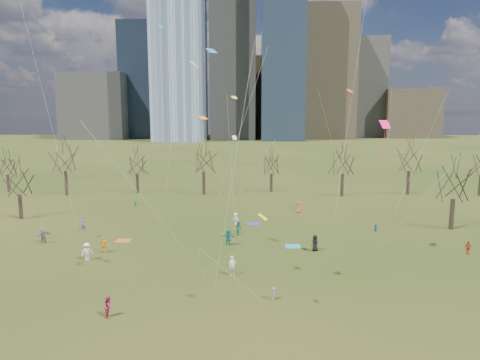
{
  "coord_description": "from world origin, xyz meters",
  "views": [
    {
      "loc": [
        1.04,
        -33.92,
        14.17
      ],
      "look_at": [
        0.0,
        12.0,
        7.0
      ],
      "focal_mm": 32.0,
      "sensor_mm": 36.0,
      "label": 1
    }
  ],
  "objects_px": {
    "blanket_navy": "(254,224)",
    "person_1": "(232,266)",
    "blanket_crimson": "(123,241)",
    "person_4": "(104,245)",
    "blanket_teal": "(293,246)",
    "person_2": "(109,306)"
  },
  "relations": [
    {
      "from": "blanket_crimson",
      "to": "person_1",
      "type": "distance_m",
      "value": 16.27
    },
    {
      "from": "blanket_crimson",
      "to": "person_2",
      "type": "bearing_deg",
      "value": -76.45
    },
    {
      "from": "blanket_crimson",
      "to": "person_4",
      "type": "xyz_separation_m",
      "value": [
        -0.72,
        -4.22,
        0.83
      ]
    },
    {
      "from": "blanket_teal",
      "to": "blanket_crimson",
      "type": "bearing_deg",
      "value": 175.08
    },
    {
      "from": "blanket_navy",
      "to": "person_1",
      "type": "xyz_separation_m",
      "value": [
        -2.06,
        -17.95,
        0.88
      ]
    },
    {
      "from": "blanket_crimson",
      "to": "person_1",
      "type": "height_order",
      "value": "person_1"
    },
    {
      "from": "blanket_teal",
      "to": "person_4",
      "type": "relative_size",
      "value": 0.94
    },
    {
      "from": "person_2",
      "to": "person_1",
      "type": "bearing_deg",
      "value": -47.94
    },
    {
      "from": "blanket_navy",
      "to": "blanket_crimson",
      "type": "xyz_separation_m",
      "value": [
        -14.77,
        -7.83,
        0.0
      ]
    },
    {
      "from": "blanket_teal",
      "to": "blanket_navy",
      "type": "distance_m",
      "value": 10.32
    },
    {
      "from": "blanket_navy",
      "to": "person_1",
      "type": "relative_size",
      "value": 0.89
    },
    {
      "from": "blanket_navy",
      "to": "person_4",
      "type": "relative_size",
      "value": 0.94
    },
    {
      "from": "blanket_teal",
      "to": "person_2",
      "type": "relative_size",
      "value": 1.07
    },
    {
      "from": "person_1",
      "to": "blanket_navy",
      "type": "bearing_deg",
      "value": 57.06
    },
    {
      "from": "person_1",
      "to": "person_2",
      "type": "xyz_separation_m",
      "value": [
        -8.37,
        -7.92,
        -0.15
      ]
    },
    {
      "from": "blanket_navy",
      "to": "person_4",
      "type": "height_order",
      "value": "person_4"
    },
    {
      "from": "person_2",
      "to": "person_4",
      "type": "bearing_deg",
      "value": 18.77
    },
    {
      "from": "person_2",
      "to": "blanket_teal",
      "type": "bearing_deg",
      "value": -42.92
    },
    {
      "from": "blanket_teal",
      "to": "person_1",
      "type": "distance_m",
      "value": 10.53
    },
    {
      "from": "person_1",
      "to": "person_2",
      "type": "height_order",
      "value": "person_1"
    },
    {
      "from": "person_1",
      "to": "blanket_teal",
      "type": "bearing_deg",
      "value": 27.57
    },
    {
      "from": "blanket_teal",
      "to": "blanket_crimson",
      "type": "relative_size",
      "value": 1.0
    }
  ]
}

